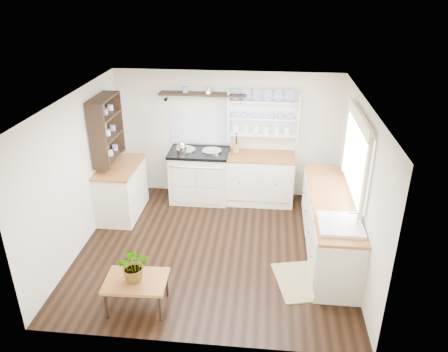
{
  "coord_description": "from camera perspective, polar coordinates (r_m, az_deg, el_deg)",
  "views": [
    {
      "loc": [
        0.73,
        -5.52,
        3.81
      ],
      "look_at": [
        0.12,
        0.25,
        1.1
      ],
      "focal_mm": 35.0,
      "sensor_mm": 36.0,
      "label": 1
    }
  ],
  "objects": [
    {
      "name": "potted_plant",
      "position": [
        5.44,
        -11.64,
        -11.33
      ],
      "size": [
        0.46,
        0.42,
        0.44
      ],
      "primitive_type": "imported",
      "rotation": [
        0.0,
        0.0,
        0.23
      ],
      "color": "#3F7233",
      "rests_on": "center_table"
    },
    {
      "name": "right_cabinets",
      "position": [
        6.61,
        13.65,
        -6.18
      ],
      "size": [
        0.62,
        2.43,
        0.9
      ],
      "color": "#EDE6CC",
      "rests_on": "floor"
    },
    {
      "name": "high_shelf",
      "position": [
        7.62,
        -2.78,
        10.58
      ],
      "size": [
        1.5,
        0.29,
        0.16
      ],
      "color": "black",
      "rests_on": "wall_back"
    },
    {
      "name": "left_cabinets",
      "position": [
        7.64,
        -13.23,
        -1.69
      ],
      "size": [
        0.62,
        1.13,
        0.9
      ],
      "color": "#EDE6CC",
      "rests_on": "floor"
    },
    {
      "name": "plate_rack",
      "position": [
        7.72,
        5.18,
        7.96
      ],
      "size": [
        1.2,
        0.22,
        0.9
      ],
      "color": "white",
      "rests_on": "wall_back"
    },
    {
      "name": "left_shelving",
      "position": [
        7.27,
        -15.12,
        6.06
      ],
      "size": [
        0.28,
        0.8,
        1.05
      ],
      "primitive_type": "cube",
      "color": "black",
      "rests_on": "wall_left"
    },
    {
      "name": "belfast_sink",
      "position": [
        5.81,
        14.83,
        -7.12
      ],
      "size": [
        0.55,
        0.6,
        0.45
      ],
      "color": "white",
      "rests_on": "right_cabinets"
    },
    {
      "name": "floor_rug",
      "position": [
        6.17,
        9.59,
        -13.42
      ],
      "size": [
        0.73,
        0.95,
        0.02
      ],
      "primitive_type": "cube",
      "rotation": [
        0.0,
        0.0,
        0.23
      ],
      "color": "olive",
      "rests_on": "floor"
    },
    {
      "name": "aga_cooker",
      "position": [
        7.92,
        -3.23,
        0.15
      ],
      "size": [
        1.06,
        0.73,
        0.97
      ],
      "color": "beige",
      "rests_on": "floor"
    },
    {
      "name": "back_cabinets",
      "position": [
        7.87,
        4.47,
        -0.23
      ],
      "size": [
        1.27,
        0.63,
        0.9
      ],
      "color": "#EDE6CC",
      "rests_on": "floor"
    },
    {
      "name": "ceiling",
      "position": [
        5.77,
        -1.51,
        9.86
      ],
      "size": [
        4.0,
        3.8,
        0.01
      ],
      "primitive_type": "cube",
      "color": "white",
      "rests_on": "wall_back"
    },
    {
      "name": "wall_back",
      "position": [
        7.91,
        0.35,
        5.41
      ],
      "size": [
        4.0,
        0.02,
        2.3
      ],
      "primitive_type": "cube",
      "color": "beige",
      "rests_on": "ground"
    },
    {
      "name": "kettle",
      "position": [
        7.64,
        -5.54,
        3.7
      ],
      "size": [
        0.19,
        0.19,
        0.23
      ],
      "primitive_type": null,
      "color": "silver",
      "rests_on": "aga_cooker"
    },
    {
      "name": "wall_right",
      "position": [
        6.26,
        17.11,
        -1.3
      ],
      "size": [
        0.02,
        3.8,
        2.3
      ],
      "primitive_type": "cube",
      "color": "beige",
      "rests_on": "ground"
    },
    {
      "name": "wall_left",
      "position": [
        6.7,
        -18.6,
        0.28
      ],
      "size": [
        0.02,
        3.8,
        2.3
      ],
      "primitive_type": "cube",
      "color": "beige",
      "rests_on": "ground"
    },
    {
      "name": "center_table",
      "position": [
        5.6,
        -11.4,
        -13.51
      ],
      "size": [
        0.78,
        0.57,
        0.41
      ],
      "rotation": [
        0.0,
        0.0,
        0.05
      ],
      "color": "brown",
      "rests_on": "floor"
    },
    {
      "name": "utensil_crock",
      "position": [
        7.75,
        1.54,
        3.67
      ],
      "size": [
        0.13,
        0.13,
        0.15
      ],
      "primitive_type": "cylinder",
      "color": "olive",
      "rests_on": "back_cabinets"
    },
    {
      "name": "window",
      "position": [
        6.22,
        16.89,
        2.75
      ],
      "size": [
        0.08,
        1.55,
        1.22
      ],
      "color": "white",
      "rests_on": "wall_right"
    },
    {
      "name": "floor",
      "position": [
        6.74,
        -1.29,
        -9.35
      ],
      "size": [
        4.0,
        3.8,
        0.01
      ],
      "primitive_type": "cube",
      "color": "black",
      "rests_on": "ground"
    }
  ]
}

